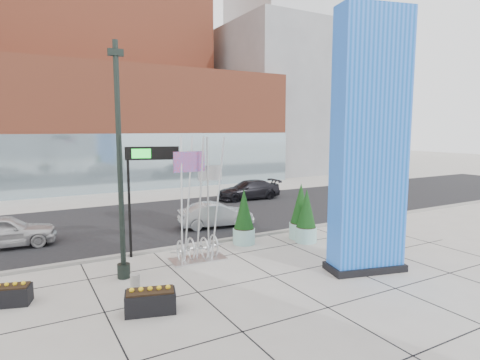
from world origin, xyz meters
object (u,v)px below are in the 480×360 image
lamp_post (121,185)px  public_art_sculpture (198,228)px  blue_pylon (369,148)px  overhead_street_sign (147,162)px  car_silver_mid (216,215)px  concrete_bollard (135,283)px  car_white_west (3,232)px

lamp_post → public_art_sculpture: (3.18, 0.56, -2.10)m
blue_pylon → public_art_sculpture: bearing=154.3°
blue_pylon → lamp_post: (-8.28, 3.71, -1.27)m
lamp_post → overhead_street_sign: (1.63, 2.26, 0.57)m
public_art_sculpture → car_silver_mid: bearing=59.6°
public_art_sculpture → lamp_post: bearing=-167.1°
overhead_street_sign → car_silver_mid: overhead_street_sign is taller
concrete_bollard → blue_pylon: bearing=-14.9°
car_white_west → lamp_post: bearing=-145.0°
lamp_post → public_art_sculpture: lamp_post is taller
concrete_bollard → car_silver_mid: 9.19m
overhead_street_sign → blue_pylon: bearing=-26.4°
public_art_sculpture → overhead_street_sign: size_ratio=1.10×
lamp_post → public_art_sculpture: size_ratio=1.64×
lamp_post → car_silver_mid: size_ratio=2.07×
car_white_west → car_silver_mid: (10.15, -1.23, -0.08)m
public_art_sculpture → overhead_street_sign: public_art_sculpture is taller
concrete_bollard → public_art_sculpture: bearing=33.2°
lamp_post → concrete_bollard: bearing=-89.2°
public_art_sculpture → car_silver_mid: public_art_sculpture is taller
blue_pylon → concrete_bollard: bearing=179.3°
concrete_bollard → car_white_west: bearing=116.1°
car_silver_mid → concrete_bollard: bearing=147.0°
overhead_street_sign → car_white_west: overhead_street_sign is taller
lamp_post → concrete_bollard: size_ratio=13.49×
public_art_sculpture → concrete_bollard: size_ratio=8.22×
blue_pylon → car_silver_mid: (-2.03, 8.95, -4.04)m
blue_pylon → concrete_bollard: blue_pylon is taller
car_white_west → car_silver_mid: bearing=-93.0°
public_art_sculpture → car_silver_mid: size_ratio=1.26×
car_silver_mid → overhead_street_sign: bearing=132.5°
concrete_bollard → overhead_street_sign: bearing=66.9°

